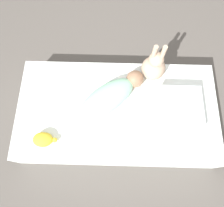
% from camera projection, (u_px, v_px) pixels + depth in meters
% --- Properties ---
extents(ground_plane, '(12.00, 12.00, 0.00)m').
position_uv_depth(ground_plane, '(117.00, 118.00, 1.89)').
color(ground_plane, '#514C47').
extents(bed_mattress, '(1.54, 0.80, 0.24)m').
position_uv_depth(bed_mattress, '(117.00, 114.00, 1.78)').
color(bed_mattress, white).
rests_on(bed_mattress, ground_plane).
extents(burp_cloth, '(0.18, 0.22, 0.02)m').
position_uv_depth(burp_cloth, '(129.00, 89.00, 1.71)').
color(burp_cloth, white).
rests_on(burp_cloth, bed_mattress).
extents(swaddled_baby, '(0.53, 0.47, 0.16)m').
position_uv_depth(swaddled_baby, '(110.00, 96.00, 1.62)').
color(swaddled_baby, '#99D6B2').
rests_on(swaddled_baby, bed_mattress).
extents(pillow, '(0.30, 0.35, 0.12)m').
position_uv_depth(pillow, '(180.00, 110.00, 1.60)').
color(pillow, white).
rests_on(pillow, bed_mattress).
extents(bunny_plush, '(0.19, 0.19, 0.37)m').
position_uv_depth(bunny_plush, '(154.00, 66.00, 1.66)').
color(bunny_plush, tan).
rests_on(bunny_plush, bed_mattress).
extents(turtle_plush, '(0.17, 0.11, 0.08)m').
position_uv_depth(turtle_plush, '(43.00, 139.00, 1.55)').
color(turtle_plush, yellow).
rests_on(turtle_plush, bed_mattress).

